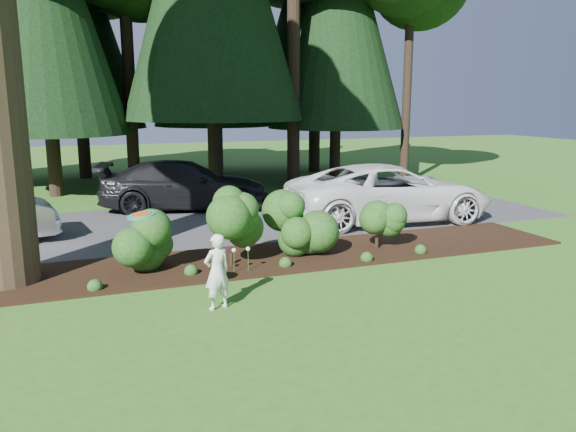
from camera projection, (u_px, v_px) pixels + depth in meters
The scene contains 9 objects.
ground at pixel (289, 313), 9.41m from camera, with size 80.00×80.00×0.00m, color #35611B.
mulch_bed at pixel (237, 261), 12.39m from camera, with size 16.00×2.50×0.05m, color black.
driveway at pixel (199, 223), 16.29m from camera, with size 22.00×6.00×0.03m, color #38383A.
shrub_row at pixel (272, 225), 12.39m from camera, with size 6.53×1.60×1.61m.
lily_cluster at pixel (234, 251), 11.41m from camera, with size 0.69×0.09×0.57m.
car_white_suv at pixel (389, 192), 16.48m from camera, with size 2.76×5.99×1.67m, color white.
car_dark_suv at pixel (185, 185), 18.26m from camera, with size 2.21×5.44×1.58m, color black.
child at pixel (217, 272), 9.50m from camera, with size 0.48×0.32×1.32m, color white.
frisbee at pixel (142, 215), 8.77m from camera, with size 0.45×0.45×0.11m.
Camera 1 is at (-3.12, -8.32, 3.49)m, focal length 35.00 mm.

